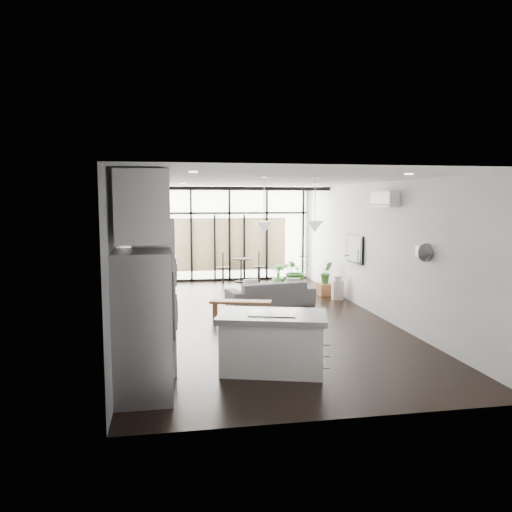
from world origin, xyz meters
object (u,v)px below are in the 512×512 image
object	(u,v)px
console_bench	(241,310)
tv	(354,249)
island	(272,342)
pouf	(272,293)
milk_can	(338,288)
fridge	(143,325)
sofa	(270,289)

from	to	relation	value
console_bench	tv	xyz separation A→B (m)	(2.87, 1.22, 1.10)
island	tv	bearing A→B (deg)	72.58
pouf	milk_can	xyz separation A→B (m)	(1.60, -0.22, 0.11)
island	fridge	bearing A→B (deg)	-143.82
island	sofa	xyz separation A→B (m)	(0.88, 4.37, -0.03)
island	milk_can	world-z (taller)	island
island	console_bench	world-z (taller)	island
pouf	tv	bearing A→B (deg)	-21.31
fridge	tv	size ratio (longest dim) A/B	1.65
console_bench	pouf	distance (m)	2.20
island	fridge	distance (m)	1.94
island	sofa	world-z (taller)	island
sofa	tv	distance (m)	2.19
milk_can	tv	bearing A→B (deg)	-66.63
sofa	console_bench	bearing A→B (deg)	45.02
fridge	pouf	xyz separation A→B (m)	(2.82, 5.65, -0.73)
fridge	milk_can	xyz separation A→B (m)	(4.41, 5.44, -0.61)
island	fridge	size ratio (longest dim) A/B	0.84
pouf	sofa	bearing A→B (deg)	-105.79
fridge	milk_can	bearing A→B (deg)	50.93
console_bench	milk_can	xyz separation A→B (m)	(2.66, 1.70, 0.10)
console_bench	pouf	size ratio (longest dim) A/B	2.74
fridge	console_bench	world-z (taller)	fridge
pouf	tv	xyz separation A→B (m)	(1.81, -0.70, 1.12)
console_bench	pouf	xyz separation A→B (m)	(1.06, 1.92, -0.02)
sofa	milk_can	distance (m)	1.83
milk_can	tv	world-z (taller)	tv
tv	fridge	bearing A→B (deg)	-133.04
fridge	pouf	distance (m)	6.36
fridge	tv	bearing A→B (deg)	46.96
fridge	console_bench	xyz separation A→B (m)	(1.75, 3.73, -0.71)
console_bench	milk_can	size ratio (longest dim) A/B	2.11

